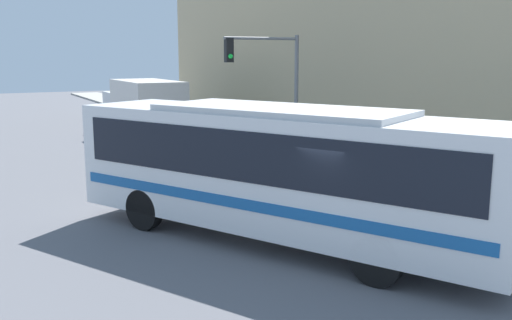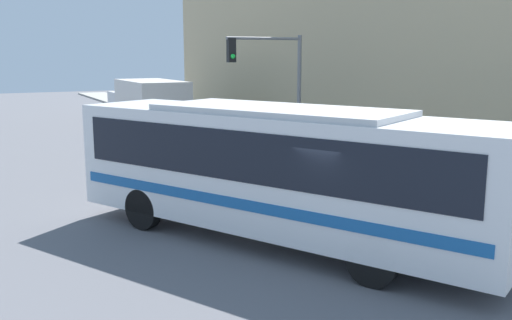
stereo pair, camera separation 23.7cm
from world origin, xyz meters
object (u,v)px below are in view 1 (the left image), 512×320
Objects in this scene: delivery_truck at (143,107)px; fire_hydrant at (368,167)px; traffic_light_pole at (271,74)px; pedestrian_near_corner at (392,149)px; parking_meter at (303,137)px; city_bus at (279,165)px.

fire_hydrant is (3.55, -13.58, -1.11)m from delivery_truck.
pedestrian_near_corner is (2.30, -4.53, -2.50)m from traffic_light_pole.
fire_hydrant is at bearing -90.00° from parking_meter.
parking_meter is at bearing 90.00° from fire_hydrant.
traffic_light_pole is 2.84× the size of pedestrian_near_corner.
city_bus is 7.08m from fire_hydrant.
fire_hydrant is 0.57× the size of parking_meter.
delivery_truck is at bearing 110.43° from parking_meter.
city_bus reaches higher than pedestrian_near_corner.
parking_meter is at bearing 108.73° from pedestrian_near_corner.
delivery_truck is at bearing 106.06° from traffic_light_pole.
delivery_truck is 9.33m from traffic_light_pole.
delivery_truck is 9.29× the size of fire_hydrant.
city_bus is at bearing -118.51° from traffic_light_pole.
traffic_light_pole reaches higher than pedestrian_near_corner.
parking_meter is (1.02, -0.74, -2.46)m from traffic_light_pole.
pedestrian_near_corner is at bearing -71.27° from parking_meter.
parking_meter is 4.00m from pedestrian_near_corner.
delivery_truck is at bearing 104.65° from fire_hydrant.
city_bus reaches higher than delivery_truck.
pedestrian_near_corner is at bearing -63.04° from traffic_light_pole.
delivery_truck is (2.20, 17.49, -0.17)m from city_bus.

